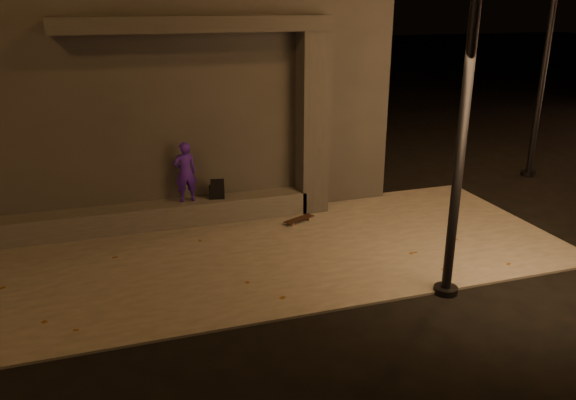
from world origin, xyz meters
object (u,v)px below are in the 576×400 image
object	(u,v)px
column	(312,124)
skateboard	(299,219)
skateboarder	(185,172)
backpack	(217,191)

from	to	relation	value
column	skateboard	xyz separation A→B (m)	(-0.49, -0.65, -1.74)
skateboarder	backpack	size ratio (longest dim) A/B	2.81
skateboard	skateboarder	bearing A→B (deg)	138.36
skateboarder	skateboard	bearing A→B (deg)	156.59
skateboarder	backpack	world-z (taller)	skateboarder
column	skateboard	world-z (taller)	column
backpack	skateboard	size ratio (longest dim) A/B	0.61
column	skateboard	size ratio (longest dim) A/B	5.23
backpack	skateboarder	bearing A→B (deg)	-167.71
skateboarder	skateboard	world-z (taller)	skateboarder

